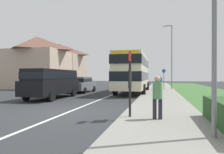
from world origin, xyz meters
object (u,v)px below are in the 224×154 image
Objects in this scene: pedestrian_at_stop at (157,95)px; street_lamp_mid at (171,53)px; pedestrian_walking_away at (161,82)px; cycle_route_sign at (164,78)px; double_decker_bus at (133,71)px; parked_car_grey at (81,84)px; parked_van_black at (52,81)px; bus_stop_sign at (130,79)px.

street_lamp_mid is (1.45, 18.01, 3.50)m from pedestrian_at_stop.
pedestrian_walking_away is at bearing 89.16° from pedestrian_at_stop.
cycle_route_sign is at bearing -160.20° from street_lamp_mid.
double_decker_bus is 5.88× the size of pedestrian_at_stop.
double_decker_bus is 5.42m from parked_car_grey.
street_lamp_mid is at bearing 19.80° from cycle_route_sign.
double_decker_bus is at bearing -121.34° from cycle_route_sign.
double_decker_bus is 5.88× the size of pedestrian_walking_away.
pedestrian_walking_away is (2.72, 3.76, -1.17)m from double_decker_bus.
parked_van_black is 15.28m from street_lamp_mid.
bus_stop_sign is (6.72, -6.02, 0.25)m from parked_van_black.
pedestrian_at_stop is at bearing -78.92° from double_decker_bus.
cycle_route_sign reaches higher than pedestrian_walking_away.
double_decker_bus is at bearing -126.15° from street_lamp_mid.
parked_van_black is at bearing 141.19° from pedestrian_at_stop.
pedestrian_walking_away is 0.66× the size of cycle_route_sign.
double_decker_bus is 1.25× the size of street_lamp_mid.
cycle_route_sign reaches higher than pedestrian_at_stop.
pedestrian_at_stop is 0.64× the size of bus_stop_sign.
parked_van_black is at bearing -128.14° from pedestrian_walking_away.
pedestrian_walking_away is 4.05m from street_lamp_mid.
parked_car_grey is at bearing 119.73° from bus_stop_sign.
cycle_route_sign is (0.61, 17.71, 0.45)m from pedestrian_at_stop.
double_decker_bus is 1.76× the size of parked_van_black.
parked_van_black is 3.35× the size of pedestrian_walking_away.
bus_stop_sign reaches higher than parked_car_grey.
double_decker_bus is 8.34m from parked_van_black.
pedestrian_at_stop is at bearing -91.99° from cycle_route_sign.
cycle_route_sign is (8.31, 5.82, 0.55)m from parked_car_grey.
parked_car_grey is at bearing -145.02° from cycle_route_sign.
double_decker_bus is 3.90× the size of cycle_route_sign.
pedestrian_walking_away is at bearing 29.55° from parked_car_grey.
double_decker_bus is at bearing 101.08° from pedestrian_at_stop.
bus_stop_sign reaches higher than parked_van_black.
pedestrian_at_stop is 1.00× the size of pedestrian_walking_away.
parked_car_grey is (-5.22, -0.74, -1.26)m from double_decker_bus.
bus_stop_sign is at bearing -83.34° from double_decker_bus.
parked_van_black is 0.71× the size of street_lamp_mid.
pedestrian_walking_away is at bearing -126.85° from street_lamp_mid.
pedestrian_at_stop is (2.47, -12.63, -1.17)m from double_decker_bus.
double_decker_bus is 2.18× the size of parked_car_grey.
parked_car_grey is 1.79× the size of cycle_route_sign.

